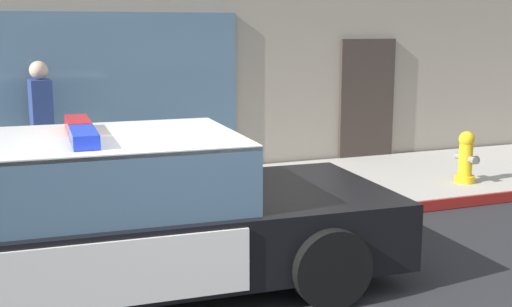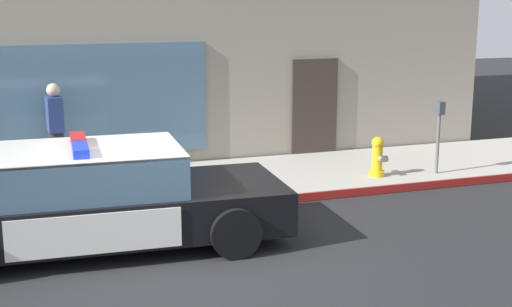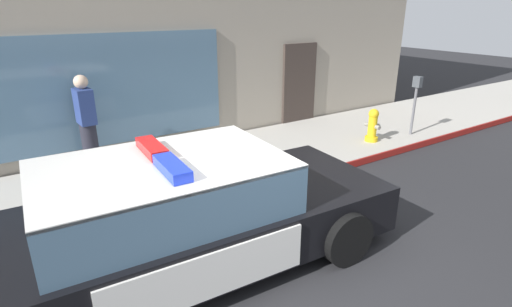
{
  "view_description": "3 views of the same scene",
  "coord_description": "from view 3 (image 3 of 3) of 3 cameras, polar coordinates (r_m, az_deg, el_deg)",
  "views": [
    {
      "loc": [
        -1.78,
        -4.84,
        2.3
      ],
      "look_at": [
        0.8,
        1.8,
        0.92
      ],
      "focal_mm": 46.35,
      "sensor_mm": 36.0,
      "label": 1
    },
    {
      "loc": [
        -1.93,
        -8.69,
        3.38
      ],
      "look_at": [
        1.43,
        1.16,
        1.05
      ],
      "focal_mm": 49.97,
      "sensor_mm": 36.0,
      "label": 2
    },
    {
      "loc": [
        -2.5,
        -3.08,
        2.97
      ],
      "look_at": [
        0.67,
        1.74,
        0.81
      ],
      "focal_mm": 27.86,
      "sensor_mm": 36.0,
      "label": 3
    }
  ],
  "objects": [
    {
      "name": "ground",
      "position": [
        4.95,
        4.79,
        -16.37
      ],
      "size": [
        48.0,
        48.0,
        0.0
      ],
      "primitive_type": "plane",
      "color": "#262628"
    },
    {
      "name": "sidewalk",
      "position": [
        7.41,
        -10.87,
        -2.84
      ],
      "size": [
        48.0,
        2.8,
        0.15
      ],
      "primitive_type": "cube",
      "color": "#B2ADA3",
      "rests_on": "ground"
    },
    {
      "name": "curb_red_paint",
      "position": [
        6.24,
        -5.75,
        -7.2
      ],
      "size": [
        28.8,
        0.04,
        0.14
      ],
      "primitive_type": "cube",
      "color": "maroon",
      "rests_on": "ground"
    },
    {
      "name": "police_cruiser",
      "position": [
        4.73,
        -11.03,
        -8.83
      ],
      "size": [
        5.17,
        2.3,
        1.49
      ],
      "rotation": [
        0.0,
        0.0,
        -0.05
      ],
      "color": "black",
      "rests_on": "ground"
    },
    {
      "name": "fire_hydrant",
      "position": [
        9.06,
        16.41,
        3.87
      ],
      "size": [
        0.34,
        0.39,
        0.73
      ],
      "color": "gold",
      "rests_on": "sidewalk"
    },
    {
      "name": "pedestrian_on_sidewalk",
      "position": [
        7.67,
        -23.1,
        4.08
      ],
      "size": [
        0.29,
        0.42,
        1.71
      ],
      "rotation": [
        0.0,
        0.0,
        0.08
      ],
      "color": "#23232D",
      "rests_on": "sidewalk"
    },
    {
      "name": "parking_meter",
      "position": [
        9.71,
        21.97,
        7.83
      ],
      "size": [
        0.12,
        0.18,
        1.34
      ],
      "color": "slate",
      "rests_on": "sidewalk"
    }
  ]
}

